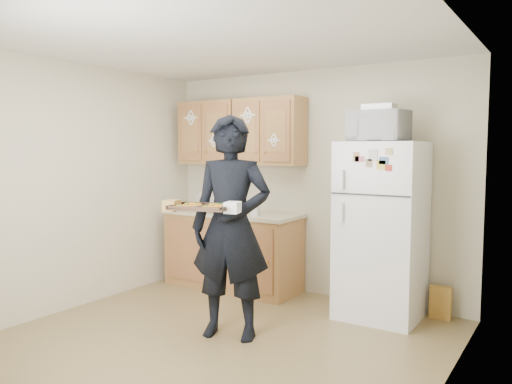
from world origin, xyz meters
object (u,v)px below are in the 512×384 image
at_px(baking_tray, 202,208).
at_px(dish_rack, 210,204).
at_px(refrigerator, 382,230).
at_px(person, 231,227).
at_px(microwave, 378,126).

relative_size(baking_tray, dish_rack, 1.31).
relative_size(refrigerator, person, 0.88).
height_order(baking_tray, dish_rack, baking_tray).
relative_size(refrigerator, dish_rack, 4.69).
bearing_deg(person, refrigerator, 35.36).
bearing_deg(baking_tray, refrigerator, 38.65).
bearing_deg(refrigerator, dish_rack, 178.82).
xyz_separation_m(baking_tray, dish_rack, (-1.13, 1.53, -0.18)).
bearing_deg(baking_tray, person, 55.52).
height_order(person, microwave, microwave).
distance_m(refrigerator, dish_rack, 2.14).
height_order(microwave, dish_rack, microwave).
bearing_deg(person, baking_tray, -124.48).
relative_size(person, microwave, 3.66).
bearing_deg(microwave, refrigerator, 58.44).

